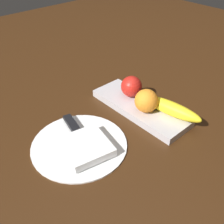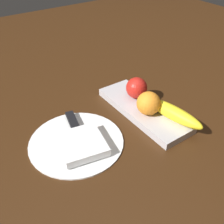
{
  "view_description": "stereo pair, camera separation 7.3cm",
  "coord_description": "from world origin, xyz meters",
  "views": [
    {
      "loc": [
        0.48,
        -0.55,
        0.5
      ],
      "look_at": [
        0.05,
        -0.16,
        0.05
      ],
      "focal_mm": 41.68,
      "sensor_mm": 36.0,
      "label": 1
    },
    {
      "loc": [
        0.53,
        -0.49,
        0.5
      ],
      "look_at": [
        0.05,
        -0.16,
        0.05
      ],
      "focal_mm": 41.68,
      "sensor_mm": 36.0,
      "label": 2
    }
  ],
  "objects": [
    {
      "name": "fruit_tray",
      "position": [
        0.05,
        -0.04,
        0.01
      ],
      "size": [
        0.33,
        0.12,
        0.02
      ],
      "primitive_type": "cube",
      "color": "#B8B3B7",
      "rests_on": "ground_plane"
    },
    {
      "name": "ground_plane",
      "position": [
        0.0,
        0.0,
        0.0
      ],
      "size": [
        2.4,
        2.4,
        0.0
      ],
      "primitive_type": "plane",
      "color": "#351D0C"
    },
    {
      "name": "orange_near_apple",
      "position": [
        0.08,
        -0.05,
        0.06
      ],
      "size": [
        0.07,
        0.07,
        0.07
      ],
      "primitive_type": "sphere",
      "color": "orange",
      "rests_on": "fruit_tray"
    },
    {
      "name": "apple",
      "position": [
        -0.01,
        -0.02,
        0.06
      ],
      "size": [
        0.07,
        0.07,
        0.07
      ],
      "primitive_type": "sphere",
      "color": "red",
      "rests_on": "fruit_tray"
    },
    {
      "name": "banana",
      "position": [
        0.14,
        -0.01,
        0.04
      ],
      "size": [
        0.2,
        0.07,
        0.04
      ],
      "primitive_type": "ellipsoid",
      "rotation": [
        0.0,
        0.0,
        3.3
      ],
      "color": "yellow",
      "rests_on": "fruit_tray"
    },
    {
      "name": "dinner_plate",
      "position": [
        0.05,
        -0.28,
        0.0
      ],
      "size": [
        0.26,
        0.26,
        0.01
      ],
      "primitive_type": "cylinder",
      "color": "white",
      "rests_on": "ground_plane"
    },
    {
      "name": "folded_napkin",
      "position": [
        0.08,
        -0.28,
        0.02
      ],
      "size": [
        0.14,
        0.14,
        0.02
      ],
      "primitive_type": "cube",
      "rotation": [
        0.0,
        0.0,
        -0.2
      ],
      "color": "white",
      "rests_on": "dinner_plate"
    },
    {
      "name": "knife",
      "position": [
        -0.01,
        -0.25,
        0.01
      ],
      "size": [
        0.18,
        0.06,
        0.01
      ],
      "rotation": [
        0.0,
        0.0,
        -0.23
      ],
      "color": "silver",
      "rests_on": "dinner_plate"
    }
  ]
}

